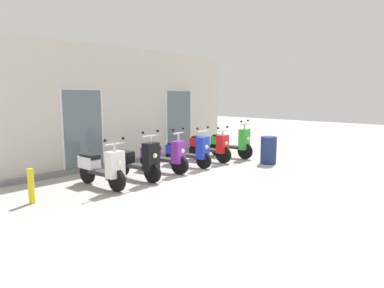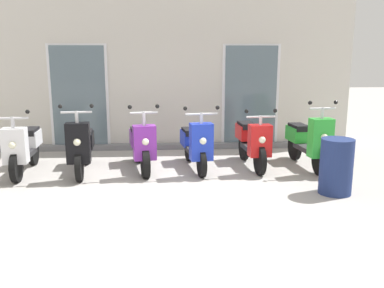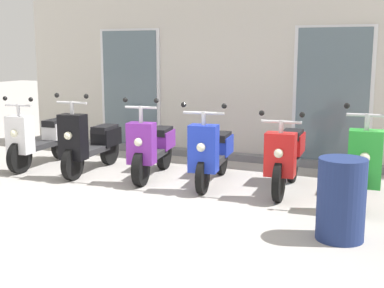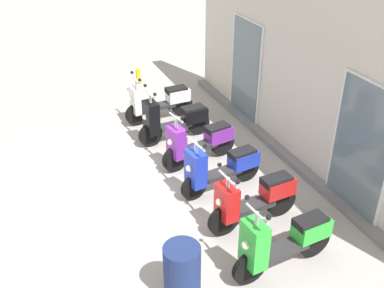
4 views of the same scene
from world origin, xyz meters
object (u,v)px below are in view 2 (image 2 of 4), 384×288
at_px(scooter_purple, 141,145).
at_px(scooter_white, 24,147).
at_px(scooter_blue, 195,144).
at_px(scooter_green, 308,141).
at_px(scooter_black, 82,146).
at_px(scooter_red, 252,141).
at_px(trash_bin, 336,166).

bearing_deg(scooter_purple, scooter_white, -177.01).
height_order(scooter_blue, scooter_green, scooter_green).
height_order(scooter_white, scooter_black, scooter_black).
bearing_deg(scooter_red, scooter_white, -177.76).
bearing_deg(scooter_purple, scooter_blue, -0.90).
bearing_deg(trash_bin, scooter_red, 121.31).
height_order(scooter_black, scooter_blue, scooter_black).
bearing_deg(scooter_green, trash_bin, -92.57).
bearing_deg(scooter_red, scooter_purple, -178.52).
distance_m(scooter_white, scooter_green, 5.12).
distance_m(scooter_black, trash_bin, 4.27).
xyz_separation_m(scooter_white, scooter_blue, (3.03, 0.09, -0.00)).
distance_m(scooter_red, trash_bin, 1.85).
relative_size(scooter_black, scooter_blue, 1.01).
bearing_deg(scooter_green, scooter_red, 173.24).
xyz_separation_m(scooter_purple, scooter_green, (3.07, -0.07, 0.06)).
height_order(scooter_purple, scooter_blue, scooter_purple).
xyz_separation_m(scooter_white, scooter_black, (1.02, -0.03, 0.01)).
bearing_deg(scooter_purple, scooter_black, -172.38).
relative_size(scooter_red, scooter_green, 0.97).
bearing_deg(trash_bin, scooter_black, 161.04).
relative_size(scooter_purple, trash_bin, 1.90).
bearing_deg(scooter_white, scooter_black, -1.77).
bearing_deg(scooter_blue, scooter_purple, 179.10).
bearing_deg(scooter_black, scooter_white, 178.23).
height_order(scooter_red, scooter_green, scooter_green).
relative_size(scooter_black, scooter_green, 0.98).
xyz_separation_m(scooter_purple, scooter_red, (2.05, 0.05, 0.04)).
height_order(scooter_black, scooter_purple, scooter_black).
bearing_deg(scooter_blue, trash_bin, -36.75).
bearing_deg(scooter_blue, scooter_green, -1.46).
relative_size(scooter_purple, scooter_red, 0.99).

